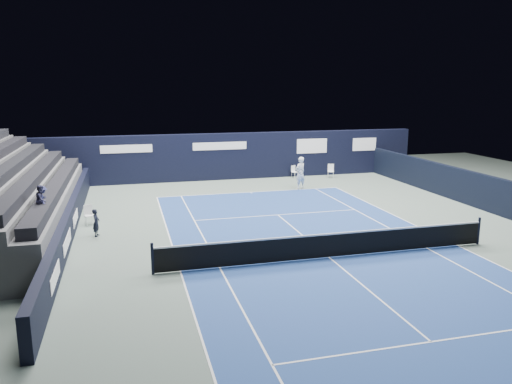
# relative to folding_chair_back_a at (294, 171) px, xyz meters

# --- Properties ---
(ground) EXTENTS (48.00, 48.00, 0.00)m
(ground) POSITION_rel_folding_chair_back_a_xyz_m (-4.10, -13.86, -0.47)
(ground) COLOR #54645A
(ground) RESTS_ON ground
(court_surface) EXTENTS (10.97, 23.77, 0.01)m
(court_surface) POSITION_rel_folding_chair_back_a_xyz_m (-4.10, -15.86, -0.47)
(court_surface) COLOR navy
(court_surface) RESTS_ON ground
(enclosure_wall_right) EXTENTS (0.30, 22.00, 1.80)m
(enclosure_wall_right) POSITION_rel_folding_chair_back_a_xyz_m (6.40, -9.86, 0.43)
(enclosure_wall_right) COLOR black
(enclosure_wall_right) RESTS_ON ground
(folding_chair_back_a) EXTENTS (0.47, 0.47, 0.83)m
(folding_chair_back_a) POSITION_rel_folding_chair_back_a_xyz_m (0.00, 0.00, 0.00)
(folding_chair_back_a) COLOR white
(folding_chair_back_a) RESTS_ON ground
(folding_chair_back_b) EXTENTS (0.53, 0.53, 0.94)m
(folding_chair_back_b) POSITION_rel_folding_chair_back_a_xyz_m (2.44, -0.66, 0.06)
(folding_chair_back_b) COLOR white
(folding_chair_back_b) RESTS_ON ground
(line_judge_chair) EXTENTS (0.49, 0.48, 0.90)m
(line_judge_chair) POSITION_rel_folding_chair_back_a_xyz_m (-12.95, -8.81, 0.04)
(line_judge_chair) COLOR silver
(line_judge_chair) RESTS_ON ground
(line_judge) EXTENTS (0.36, 0.47, 1.17)m
(line_judge) POSITION_rel_folding_chair_back_a_xyz_m (-12.53, -10.82, 0.11)
(line_judge) COLOR black
(line_judge) RESTS_ON ground
(court_markings) EXTENTS (11.03, 23.83, 0.00)m
(court_markings) POSITION_rel_folding_chair_back_a_xyz_m (-4.10, -15.86, -0.46)
(court_markings) COLOR white
(court_markings) RESTS_ON court_surface
(tennis_net) EXTENTS (12.90, 0.10, 1.10)m
(tennis_net) POSITION_rel_folding_chair_back_a_xyz_m (-4.10, -15.86, 0.04)
(tennis_net) COLOR black
(tennis_net) RESTS_ON ground
(back_sponsor_wall) EXTENTS (26.00, 0.63, 3.10)m
(back_sponsor_wall) POSITION_rel_folding_chair_back_a_xyz_m (-4.10, 0.64, 1.08)
(back_sponsor_wall) COLOR black
(back_sponsor_wall) RESTS_ON ground
(side_barrier_left) EXTENTS (0.33, 22.00, 1.20)m
(side_barrier_left) POSITION_rel_folding_chair_back_a_xyz_m (-13.60, -9.88, 0.13)
(side_barrier_left) COLOR black
(side_barrier_left) RESTS_ON ground
(tennis_player) EXTENTS (0.86, 0.98, 1.98)m
(tennis_player) POSITION_rel_folding_chair_back_a_xyz_m (-0.91, -3.76, 0.52)
(tennis_player) COLOR white
(tennis_player) RESTS_ON ground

